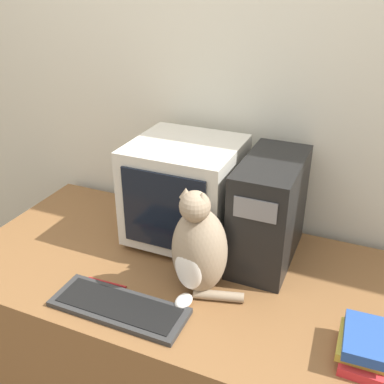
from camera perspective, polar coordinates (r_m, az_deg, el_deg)
The scene contains 8 objects.
wall_back at distance 1.90m, azimuth 4.37°, elevation 10.58°, with size 7.00×0.05×2.50m.
desk at distance 1.96m, azimuth -1.58°, elevation -18.59°, with size 1.65×0.85×0.77m.
crt_monitor at distance 1.77m, azimuth -0.86°, elevation 0.13°, with size 0.41×0.40×0.41m.
computer_tower at distance 1.68m, azimuth 9.74°, elevation -2.36°, with size 0.21×0.42×0.40m.
keyboard at distance 1.54m, azimuth -9.27°, elevation -14.22°, with size 0.46×0.17×0.02m.
cat at distance 1.50m, azimuth 0.84°, elevation -7.32°, with size 0.28×0.24×0.40m.
book_stack at distance 1.44m, azimuth 21.08°, elevation -17.83°, with size 0.15×0.19×0.09m.
pen at distance 1.66m, azimuth -10.71°, elevation -11.22°, with size 0.15×0.02×0.01m.
Camera 1 is at (0.59, -0.81, 1.79)m, focal length 42.00 mm.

